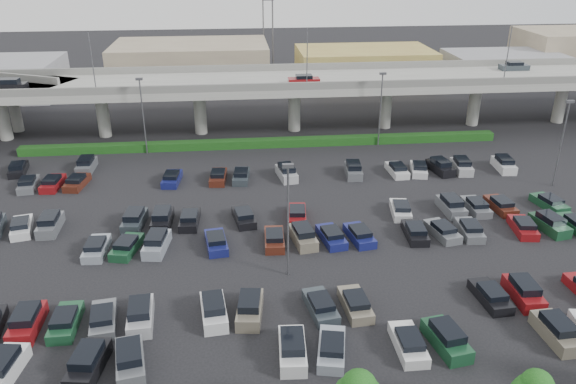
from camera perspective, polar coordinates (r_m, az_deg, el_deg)
The scene contains 6 objects.
ground at distance 56.01m, azimuth -0.83°, elevation -3.98°, with size 280.00×280.00×0.00m, color black.
overpass at distance 83.56m, azimuth -2.99°, elevation 10.73°, with size 150.00×13.00×15.80m.
hedge at distance 78.68m, azimuth -2.43°, elevation 4.99°, with size 66.00×1.60×1.10m, color #133910.
parked_cars at distance 52.14m, azimuth -0.79°, elevation -5.49°, with size 63.10×41.66×1.67m.
light_poles at distance 55.03m, azimuth -5.34°, elevation 2.55°, with size 66.90×48.38×10.30m.
distant_buildings at distance 114.48m, azimuth 2.72°, elevation 12.79°, with size 138.00×24.00×9.00m.
Camera 1 is at (-4.15, -49.15, 26.53)m, focal length 35.00 mm.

